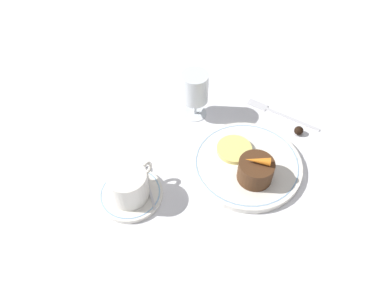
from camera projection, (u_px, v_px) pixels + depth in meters
ground_plane at (231, 153)px, 0.83m from camera, size 3.00×3.00×0.00m
dinner_plate at (247, 164)px, 0.80m from camera, size 0.23×0.23×0.01m
saucer at (131, 194)px, 0.75m from camera, size 0.13×0.13×0.01m
coffee_cup at (128, 185)px, 0.72m from camera, size 0.10×0.08×0.07m
spoon at (146, 179)px, 0.77m from camera, size 0.07×0.11×0.00m
wine_glass at (195, 90)px, 0.85m from camera, size 0.06×0.06×0.12m
fork at (274, 112)px, 0.91m from camera, size 0.04×0.19×0.01m
dessert_cake at (256, 170)px, 0.75m from camera, size 0.07×0.07×0.05m
carrot_garnish at (258, 161)px, 0.73m from camera, size 0.04×0.05×0.02m
pineapple_slice at (235, 148)px, 0.81m from camera, size 0.08×0.08×0.01m
chocolate_truffle at (299, 131)px, 0.86m from camera, size 0.02×0.02×0.02m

